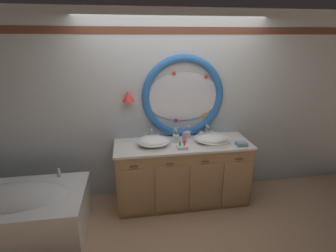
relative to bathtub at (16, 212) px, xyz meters
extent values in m
plane|color=tan|center=(1.95, 0.18, -0.33)|extent=(14.00, 14.00, 0.00)
cube|color=silver|center=(1.95, 0.77, 0.97)|extent=(6.40, 0.08, 2.60)
cube|color=brown|center=(1.95, 0.73, 1.99)|extent=(6.27, 0.01, 0.09)
ellipsoid|color=silver|center=(2.10, 0.71, 1.12)|extent=(1.05, 0.02, 0.68)
torus|color=#2866B7|center=(2.10, 0.71, 1.12)|extent=(1.15, 0.10, 1.15)
cube|color=teal|center=(2.62, 0.70, 1.09)|extent=(0.05, 0.01, 0.05)
cube|color=red|center=(2.41, 0.70, 1.39)|extent=(0.04, 0.01, 0.04)
cube|color=red|center=(1.97, 0.70, 1.45)|extent=(0.05, 0.01, 0.05)
cube|color=silver|center=(1.62, 0.70, 1.25)|extent=(0.05, 0.01, 0.05)
cube|color=silver|center=(1.61, 0.70, 1.01)|extent=(0.05, 0.01, 0.05)
cube|color=purple|center=(2.00, 0.70, 0.79)|extent=(0.05, 0.01, 0.05)
cube|color=orange|center=(2.41, 0.70, 0.85)|extent=(0.05, 0.01, 0.05)
cylinder|color=#4C3823|center=(1.35, 0.68, 1.20)|extent=(0.02, 0.09, 0.02)
cone|color=red|center=(1.35, 0.63, 1.18)|extent=(0.17, 0.17, 0.14)
cube|color=tan|center=(2.04, 0.42, 0.10)|extent=(1.80, 0.62, 0.86)
cube|color=silver|center=(2.04, 0.42, 0.54)|extent=(1.83, 0.65, 0.03)
cube|color=silver|center=(2.04, 0.72, 0.47)|extent=(1.80, 0.02, 0.11)
cube|color=tan|center=(1.37, 0.10, 0.05)|extent=(0.38, 0.02, 0.65)
cylinder|color=#422D1E|center=(1.37, 0.09, 0.42)|extent=(0.10, 0.01, 0.01)
cube|color=tan|center=(1.82, 0.10, 0.05)|extent=(0.38, 0.02, 0.65)
cylinder|color=#422D1E|center=(1.82, 0.09, 0.42)|extent=(0.10, 0.01, 0.01)
cube|color=tan|center=(2.27, 0.10, 0.05)|extent=(0.38, 0.02, 0.65)
cylinder|color=#422D1E|center=(2.27, 0.09, 0.42)|extent=(0.10, 0.01, 0.01)
cube|color=tan|center=(2.72, 0.10, 0.05)|extent=(0.38, 0.02, 0.65)
cylinder|color=#422D1E|center=(2.72, 0.09, 0.42)|extent=(0.10, 0.01, 0.01)
cube|color=white|center=(0.00, 0.00, -0.06)|extent=(1.54, 0.90, 0.54)
ellipsoid|color=white|center=(0.00, 0.00, 0.16)|extent=(1.26, 0.71, 0.28)
cube|color=white|center=(0.00, 0.00, 0.20)|extent=(1.57, 0.93, 0.02)
cylinder|color=silver|center=(0.42, 0.39, 0.26)|extent=(0.04, 0.04, 0.11)
cylinder|color=silver|center=(0.00, 0.00, 0.16)|extent=(0.04, 0.04, 0.01)
ellipsoid|color=white|center=(1.64, 0.39, 0.62)|extent=(0.40, 0.31, 0.13)
torus|color=white|center=(1.64, 0.39, 0.62)|extent=(0.42, 0.42, 0.02)
cylinder|color=silver|center=(1.64, 0.39, 0.62)|extent=(0.03, 0.03, 0.01)
ellipsoid|color=white|center=(2.44, 0.39, 0.61)|extent=(0.45, 0.30, 0.11)
torus|color=white|center=(2.44, 0.39, 0.61)|extent=(0.47, 0.47, 0.02)
cylinder|color=silver|center=(2.44, 0.39, 0.61)|extent=(0.03, 0.03, 0.01)
cylinder|color=silver|center=(1.64, 0.65, 0.57)|extent=(0.05, 0.05, 0.02)
cylinder|color=silver|center=(1.64, 0.65, 0.63)|extent=(0.02, 0.02, 0.12)
sphere|color=silver|center=(1.64, 0.65, 0.69)|extent=(0.03, 0.03, 0.03)
cylinder|color=silver|center=(1.64, 0.61, 0.69)|extent=(0.02, 0.09, 0.02)
cylinder|color=silver|center=(1.55, 0.65, 0.59)|extent=(0.04, 0.04, 0.06)
cylinder|color=silver|center=(1.73, 0.65, 0.59)|extent=(0.04, 0.04, 0.06)
cube|color=silver|center=(1.55, 0.65, 0.62)|extent=(0.05, 0.01, 0.01)
cube|color=silver|center=(1.73, 0.65, 0.62)|extent=(0.05, 0.01, 0.01)
cylinder|color=silver|center=(2.44, 0.65, 0.57)|extent=(0.05, 0.05, 0.02)
cylinder|color=silver|center=(2.44, 0.65, 0.64)|extent=(0.02, 0.02, 0.14)
sphere|color=silver|center=(2.44, 0.65, 0.71)|extent=(0.03, 0.03, 0.03)
cylinder|color=silver|center=(2.44, 0.60, 0.71)|extent=(0.02, 0.10, 0.02)
cylinder|color=silver|center=(2.36, 0.65, 0.59)|extent=(0.04, 0.04, 0.06)
cylinder|color=silver|center=(2.53, 0.65, 0.59)|extent=(0.04, 0.04, 0.06)
cube|color=silver|center=(2.36, 0.65, 0.62)|extent=(0.05, 0.01, 0.01)
cube|color=silver|center=(2.53, 0.65, 0.62)|extent=(0.05, 0.01, 0.01)
cylinder|color=white|center=(1.96, 0.46, 0.61)|extent=(0.08, 0.08, 0.10)
torus|color=white|center=(1.96, 0.46, 0.66)|extent=(0.09, 0.09, 0.01)
cylinder|color=pink|center=(1.97, 0.46, 0.66)|extent=(0.01, 0.01, 0.19)
cube|color=white|center=(1.97, 0.46, 0.77)|extent=(0.02, 0.02, 0.02)
cylinder|color=green|center=(1.96, 0.47, 0.64)|extent=(0.02, 0.02, 0.15)
cube|color=white|center=(1.96, 0.47, 0.73)|extent=(0.02, 0.01, 0.02)
cylinder|color=yellow|center=(1.94, 0.46, 0.66)|extent=(0.03, 0.04, 0.18)
cube|color=white|center=(1.94, 0.46, 0.76)|extent=(0.03, 0.02, 0.03)
cylinder|color=blue|center=(1.96, 0.44, 0.65)|extent=(0.03, 0.01, 0.16)
cube|color=white|center=(1.96, 0.44, 0.74)|extent=(0.02, 0.02, 0.02)
cylinder|color=silver|center=(2.15, 0.58, 0.61)|extent=(0.07, 0.07, 0.10)
torus|color=silver|center=(2.15, 0.58, 0.65)|extent=(0.08, 0.08, 0.01)
cylinder|color=green|center=(2.16, 0.57, 0.65)|extent=(0.02, 0.02, 0.16)
cube|color=white|center=(2.16, 0.57, 0.73)|extent=(0.02, 0.02, 0.02)
cylinder|color=purple|center=(2.13, 0.58, 0.65)|extent=(0.04, 0.03, 0.16)
cube|color=white|center=(2.13, 0.58, 0.74)|extent=(0.02, 0.02, 0.03)
cylinder|color=pink|center=(2.07, 0.43, 0.63)|extent=(0.06, 0.06, 0.14)
cylinder|color=silver|center=(2.07, 0.43, 0.70)|extent=(0.04, 0.04, 0.02)
cylinder|color=silver|center=(2.07, 0.41, 0.72)|extent=(0.01, 0.04, 0.01)
cube|color=#7593A8|center=(2.78, 0.21, 0.57)|extent=(0.14, 0.12, 0.02)
cube|color=#7593A8|center=(2.78, 0.21, 0.59)|extent=(0.13, 0.11, 0.02)
cube|color=beige|center=(2.00, 0.24, 0.58)|extent=(0.13, 0.12, 0.04)
cylinder|color=#19ADB2|center=(1.97, 0.24, 0.62)|extent=(0.02, 0.02, 0.05)
cylinder|color=#E0383D|center=(2.02, 0.24, 0.63)|extent=(0.02, 0.02, 0.06)
camera|label=1|loc=(1.33, -2.75, 1.90)|focal=27.81mm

